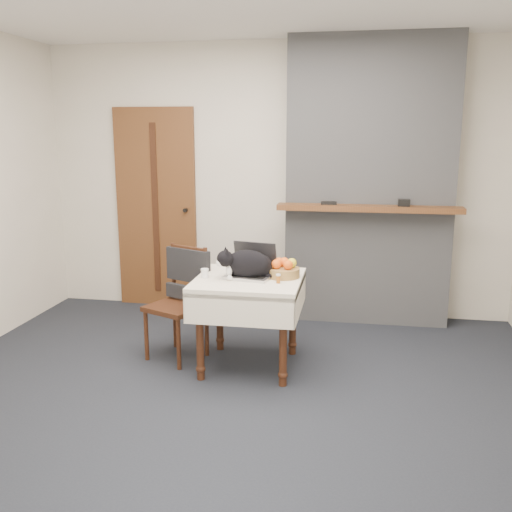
# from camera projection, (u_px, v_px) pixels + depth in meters

# --- Properties ---
(ground) EXTENTS (4.50, 4.50, 0.00)m
(ground) POSITION_uv_depth(u_px,v_px,m) (231.00, 397.00, 3.86)
(ground) COLOR black
(ground) RESTS_ON ground
(room_shell) EXTENTS (4.52, 4.01, 2.61)m
(room_shell) POSITION_uv_depth(u_px,v_px,m) (243.00, 131.00, 3.94)
(room_shell) COLOR beige
(room_shell) RESTS_ON ground
(door) EXTENTS (0.82, 0.10, 2.00)m
(door) POSITION_uv_depth(u_px,v_px,m) (156.00, 209.00, 5.76)
(door) COLOR brown
(door) RESTS_ON ground
(chimney) EXTENTS (1.62, 0.48, 2.60)m
(chimney) POSITION_uv_depth(u_px,v_px,m) (369.00, 184.00, 5.21)
(chimney) COLOR gray
(chimney) RESTS_ON ground
(side_table) EXTENTS (0.78, 0.78, 0.70)m
(side_table) POSITION_uv_depth(u_px,v_px,m) (249.00, 292.00, 4.26)
(side_table) COLOR #371D0F
(side_table) RESTS_ON ground
(laptop) EXTENTS (0.39, 0.35, 0.25)m
(laptop) POSITION_uv_depth(u_px,v_px,m) (251.00, 268.00, 4.26)
(laptop) COLOR #B7B7BC
(laptop) RESTS_ON side_table
(cat) EXTENTS (0.51, 0.31, 0.24)m
(cat) POSITION_uv_depth(u_px,v_px,m) (249.00, 264.00, 4.20)
(cat) COLOR black
(cat) RESTS_ON side_table
(cream_jar) EXTENTS (0.06, 0.06, 0.07)m
(cream_jar) POSITION_uv_depth(u_px,v_px,m) (205.00, 273.00, 4.23)
(cream_jar) COLOR white
(cream_jar) RESTS_ON side_table
(pill_bottle) EXTENTS (0.03, 0.03, 0.07)m
(pill_bottle) POSITION_uv_depth(u_px,v_px,m) (278.00, 278.00, 4.07)
(pill_bottle) COLOR #995012
(pill_bottle) RESTS_ON side_table
(fruit_basket) EXTENTS (0.24, 0.24, 0.14)m
(fruit_basket) POSITION_uv_depth(u_px,v_px,m) (284.00, 270.00, 4.25)
(fruit_basket) COLOR olive
(fruit_basket) RESTS_ON side_table
(desk_clutter) EXTENTS (0.10, 0.11, 0.01)m
(desk_clutter) POSITION_uv_depth(u_px,v_px,m) (277.00, 275.00, 4.28)
(desk_clutter) COLOR black
(desk_clutter) RESTS_ON side_table
(chair) EXTENTS (0.52, 0.52, 0.88)m
(chair) POSITION_uv_depth(u_px,v_px,m) (183.00, 287.00, 4.50)
(chair) COLOR #371D0F
(chair) RESTS_ON ground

